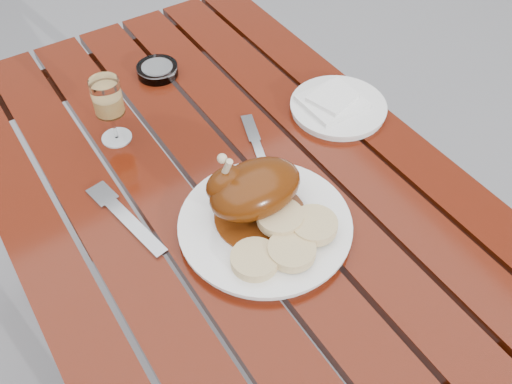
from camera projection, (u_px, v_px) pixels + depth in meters
ground at (232, 352)px, 1.65m from camera, size 60.00×60.00×0.00m
table at (227, 280)px, 1.38m from camera, size 0.80×1.20×0.75m
dinner_plate at (265, 226)px, 1.00m from camera, size 0.36×0.36×0.02m
roast_duck at (252, 190)px, 0.98m from camera, size 0.17×0.16×0.12m
bread_dumplings at (285, 238)px, 0.95m from camera, size 0.20×0.14×0.03m
wine_glass at (110, 111)px, 1.11m from camera, size 0.07×0.07×0.14m
side_plate at (338, 107)px, 1.22m from camera, size 0.26×0.26×0.02m
napkin at (332, 102)px, 1.21m from camera, size 0.12×0.11×0.01m
ashtray at (157, 70)px, 1.30m from camera, size 0.11×0.11×0.02m
fork at (130, 222)px, 1.01m from camera, size 0.06×0.20×0.01m
knife at (260, 155)px, 1.13m from camera, size 0.08×0.18×0.01m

